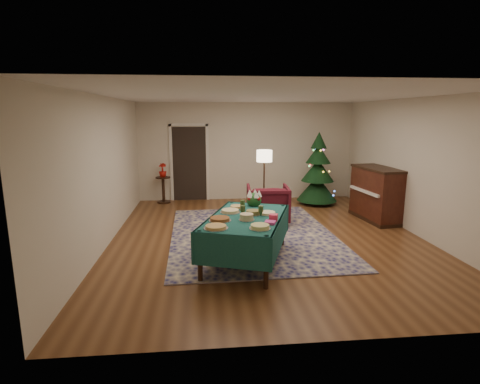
{
  "coord_description": "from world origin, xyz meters",
  "views": [
    {
      "loc": [
        -1.22,
        -6.95,
        2.36
      ],
      "look_at": [
        -0.55,
        -0.24,
        0.97
      ],
      "focal_mm": 28.0,
      "sensor_mm": 36.0,
      "label": 1
    }
  ],
  "objects": [
    {
      "name": "platter_3",
      "position": [
        -0.57,
        -1.42,
        0.81
      ],
      "size": [
        0.25,
        0.25,
        0.1
      ],
      "color": "silver",
      "rests_on": "buffet_table"
    },
    {
      "name": "christmas_tree",
      "position": [
        1.82,
        2.67,
        0.87
      ],
      "size": [
        1.28,
        1.28,
        1.93
      ],
      "color": "black",
      "rests_on": "ground"
    },
    {
      "name": "potted_plant",
      "position": [
        -2.32,
        3.2,
        0.82
      ],
      "size": [
        0.21,
        0.37,
        0.21
      ],
      "primitive_type": "imported",
      "color": "#B0140C",
      "rests_on": "side_table"
    },
    {
      "name": "doorway",
      "position": [
        -1.6,
        3.48,
        1.1
      ],
      "size": [
        1.08,
        0.04,
        2.16
      ],
      "color": "black",
      "rests_on": "ground"
    },
    {
      "name": "platter_5",
      "position": [
        -0.42,
        -1.1,
        0.8
      ],
      "size": [
        0.26,
        0.26,
        0.07
      ],
      "color": "silver",
      "rests_on": "buffet_table"
    },
    {
      "name": "goblet_2",
      "position": [
        -0.6,
        -1.19,
        0.86
      ],
      "size": [
        0.08,
        0.08,
        0.18
      ],
      "color": "#2D471E",
      "rests_on": "buffet_table"
    },
    {
      "name": "armchair",
      "position": [
        0.19,
        1.01,
        0.47
      ],
      "size": [
        0.97,
        0.91,
        0.93
      ],
      "primitive_type": "imported",
      "rotation": [
        0.0,
        0.0,
        3.06
      ],
      "color": "#4A0F19",
      "rests_on": "ground"
    },
    {
      "name": "room_shell",
      "position": [
        0.0,
        0.0,
        1.35
      ],
      "size": [
        7.0,
        7.0,
        7.0
      ],
      "color": "#593319",
      "rests_on": "ground"
    },
    {
      "name": "floor_lamp",
      "position": [
        0.24,
        1.9,
        1.3
      ],
      "size": [
        0.37,
        0.37,
        1.54
      ],
      "color": "#A57F3F",
      "rests_on": "ground"
    },
    {
      "name": "piano",
      "position": [
        2.69,
        1.0,
        0.59
      ],
      "size": [
        0.8,
        1.46,
        1.21
      ],
      "color": "black",
      "rests_on": "ground"
    },
    {
      "name": "platter_2",
      "position": [
        -0.98,
        -1.41,
        0.79
      ],
      "size": [
        0.35,
        0.35,
        0.05
      ],
      "color": "silver",
      "rests_on": "buffet_table"
    },
    {
      "name": "goblet_1",
      "position": [
        -0.32,
        -1.23,
        0.86
      ],
      "size": [
        0.08,
        0.08,
        0.18
      ],
      "color": "#2D471E",
      "rests_on": "buffet_table"
    },
    {
      "name": "platter_4",
      "position": [
        -0.79,
        -0.94,
        0.79
      ],
      "size": [
        0.34,
        0.34,
        0.05
      ],
      "color": "silver",
      "rests_on": "buffet_table"
    },
    {
      "name": "rug",
      "position": [
        -0.26,
        0.15,
        0.01
      ],
      "size": [
        3.32,
        4.29,
        0.02
      ],
      "primitive_type": "cube",
      "rotation": [
        0.0,
        0.0,
        0.03
      ],
      "color": "#161551",
      "rests_on": "ground"
    },
    {
      "name": "platter_1",
      "position": [
        -0.43,
        -1.88,
        0.79
      ],
      "size": [
        0.31,
        0.31,
        0.06
      ],
      "color": "silver",
      "rests_on": "buffet_table"
    },
    {
      "name": "centerpiece",
      "position": [
        -0.33,
        -0.48,
        0.9
      ],
      "size": [
        0.27,
        0.28,
        0.32
      ],
      "color": "#1E4C1E",
      "rests_on": "buffet_table"
    },
    {
      "name": "buffet_table",
      "position": [
        -0.55,
        -1.21,
        0.61
      ],
      "size": [
        1.72,
        2.23,
        0.76
      ],
      "color": "black",
      "rests_on": "ground"
    },
    {
      "name": "platter_0",
      "position": [
        -1.06,
        -1.81,
        0.79
      ],
      "size": [
        0.35,
        0.35,
        0.05
      ],
      "color": "silver",
      "rests_on": "buffet_table"
    },
    {
      "name": "platter_7",
      "position": [
        -0.65,
        -0.63,
        0.78
      ],
      "size": [
        0.27,
        0.27,
        0.04
      ],
      "color": "silver",
      "rests_on": "buffet_table"
    },
    {
      "name": "side_table",
      "position": [
        -2.32,
        3.2,
        0.35
      ],
      "size": [
        0.4,
        0.4,
        0.71
      ],
      "color": "black",
      "rests_on": "ground"
    },
    {
      "name": "gift_box",
      "position": [
        -0.16,
        -1.49,
        0.81
      ],
      "size": [
        0.16,
        0.16,
        0.1
      ],
      "primitive_type": "cube",
      "rotation": [
        0.0,
        0.0,
        -0.33
      ],
      "color": "#EA415E",
      "rests_on": "buffet_table"
    },
    {
      "name": "platter_6",
      "position": [
        -0.19,
        -1.11,
        0.78
      ],
      "size": [
        0.3,
        0.3,
        0.04
      ],
      "color": "silver",
      "rests_on": "buffet_table"
    },
    {
      "name": "goblet_0",
      "position": [
        -0.57,
        -0.81,
        0.86
      ],
      "size": [
        0.08,
        0.08,
        0.18
      ],
      "color": "#2D471E",
      "rests_on": "buffet_table"
    },
    {
      "name": "napkin_stack",
      "position": [
        -0.24,
        -1.65,
        0.78
      ],
      "size": [
        0.19,
        0.19,
        0.04
      ],
      "primitive_type": "cube",
      "rotation": [
        0.0,
        0.0,
        -0.33
      ],
      "color": "#DB3D95",
      "rests_on": "buffet_table"
    }
  ]
}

